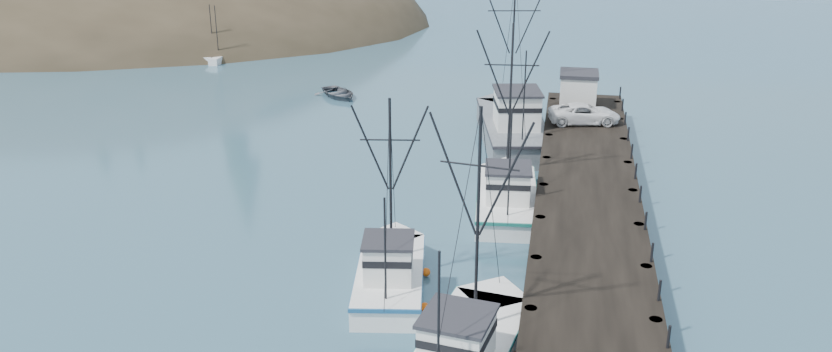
{
  "coord_description": "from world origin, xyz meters",
  "views": [
    {
      "loc": [
        12.13,
        -29.96,
        19.51
      ],
      "look_at": [
        3.85,
        14.64,
        2.5
      ],
      "focal_mm": 35.0,
      "sensor_mm": 36.0,
      "label": 1
    }
  ],
  "objects_px": {
    "trawler_mid": "(390,272)",
    "work_vessel": "(512,126)",
    "trawler_near": "(468,348)",
    "trawler_far": "(507,196)",
    "pier_shed": "(578,89)",
    "pickup_truck": "(584,114)",
    "pier": "(587,192)",
    "motorboat": "(339,97)"
  },
  "relations": [
    {
      "from": "pier",
      "to": "motorboat",
      "type": "bearing_deg",
      "value": 132.22
    },
    {
      "from": "trawler_far",
      "to": "pier_shed",
      "type": "xyz_separation_m",
      "value": [
        4.2,
        17.36,
        2.6
      ]
    },
    {
      "from": "trawler_mid",
      "to": "trawler_far",
      "type": "distance_m",
      "value": 12.32
    },
    {
      "from": "work_vessel",
      "to": "pickup_truck",
      "type": "height_order",
      "value": "work_vessel"
    },
    {
      "from": "trawler_near",
      "to": "trawler_mid",
      "type": "distance_m",
      "value": 7.7
    },
    {
      "from": "work_vessel",
      "to": "pier_shed",
      "type": "distance_m",
      "value": 6.55
    },
    {
      "from": "trawler_far",
      "to": "trawler_mid",
      "type": "bearing_deg",
      "value": -113.4
    },
    {
      "from": "pier",
      "to": "work_vessel",
      "type": "relative_size",
      "value": 2.88
    },
    {
      "from": "trawler_near",
      "to": "motorboat",
      "type": "bearing_deg",
      "value": 112.56
    },
    {
      "from": "pier_shed",
      "to": "motorboat",
      "type": "bearing_deg",
      "value": 163.19
    },
    {
      "from": "trawler_far",
      "to": "work_vessel",
      "type": "distance_m",
      "value": 13.59
    },
    {
      "from": "pier",
      "to": "pickup_truck",
      "type": "relative_size",
      "value": 8.35
    },
    {
      "from": "trawler_near",
      "to": "trawler_mid",
      "type": "bearing_deg",
      "value": 127.03
    },
    {
      "from": "pier",
      "to": "work_vessel",
      "type": "height_order",
      "value": "work_vessel"
    },
    {
      "from": "pier",
      "to": "work_vessel",
      "type": "distance_m",
      "value": 15.24
    },
    {
      "from": "pier",
      "to": "trawler_mid",
      "type": "xyz_separation_m",
      "value": [
        -9.72,
        -10.67,
        -0.87
      ]
    },
    {
      "from": "trawler_near",
      "to": "pier_shed",
      "type": "height_order",
      "value": "trawler_near"
    },
    {
      "from": "pier",
      "to": "trawler_mid",
      "type": "relative_size",
      "value": 4.44
    },
    {
      "from": "pier",
      "to": "work_vessel",
      "type": "bearing_deg",
      "value": 111.14
    },
    {
      "from": "pier_shed",
      "to": "pickup_truck",
      "type": "height_order",
      "value": "pier_shed"
    },
    {
      "from": "trawler_mid",
      "to": "motorboat",
      "type": "bearing_deg",
      "value": 109.6
    },
    {
      "from": "pier",
      "to": "trawler_near",
      "type": "bearing_deg",
      "value": -106.82
    },
    {
      "from": "trawler_near",
      "to": "trawler_mid",
      "type": "relative_size",
      "value": 1.15
    },
    {
      "from": "trawler_near",
      "to": "motorboat",
      "type": "relative_size",
      "value": 2.28
    },
    {
      "from": "trawler_mid",
      "to": "work_vessel",
      "type": "relative_size",
      "value": 0.65
    },
    {
      "from": "pier_shed",
      "to": "motorboat",
      "type": "xyz_separation_m",
      "value": [
        -21.63,
        6.53,
        -3.42
      ]
    },
    {
      "from": "trawler_near",
      "to": "pier_shed",
      "type": "xyz_separation_m",
      "value": [
        4.45,
        34.82,
        2.6
      ]
    },
    {
      "from": "trawler_near",
      "to": "trawler_far",
      "type": "height_order",
      "value": "trawler_far"
    },
    {
      "from": "work_vessel",
      "to": "pier_shed",
      "type": "height_order",
      "value": "work_vessel"
    },
    {
      "from": "pier",
      "to": "pickup_truck",
      "type": "bearing_deg",
      "value": 90.65
    },
    {
      "from": "work_vessel",
      "to": "pier_shed",
      "type": "bearing_deg",
      "value": 37.89
    },
    {
      "from": "pier_shed",
      "to": "trawler_mid",
      "type": "bearing_deg",
      "value": -107.6
    },
    {
      "from": "pier",
      "to": "motorboat",
      "type": "distance_m",
      "value": 33.17
    },
    {
      "from": "trawler_mid",
      "to": "pickup_truck",
      "type": "xyz_separation_m",
      "value": [
        9.57,
        23.99,
        1.92
      ]
    },
    {
      "from": "trawler_mid",
      "to": "motorboat",
      "type": "xyz_separation_m",
      "value": [
        -12.54,
        35.2,
        -0.82
      ]
    },
    {
      "from": "trawler_mid",
      "to": "pier_shed",
      "type": "height_order",
      "value": "trawler_mid"
    },
    {
      "from": "trawler_near",
      "to": "trawler_mid",
      "type": "xyz_separation_m",
      "value": [
        -4.64,
        6.15,
        -0.0
      ]
    },
    {
      "from": "trawler_far",
      "to": "pier",
      "type": "bearing_deg",
      "value": -7.58
    },
    {
      "from": "trawler_mid",
      "to": "pickup_truck",
      "type": "relative_size",
      "value": 1.88
    },
    {
      "from": "trawler_far",
      "to": "pier_shed",
      "type": "relative_size",
      "value": 3.64
    },
    {
      "from": "pier",
      "to": "trawler_near",
      "type": "height_order",
      "value": "trawler_near"
    },
    {
      "from": "pier_shed",
      "to": "motorboat",
      "type": "height_order",
      "value": "pier_shed"
    }
  ]
}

